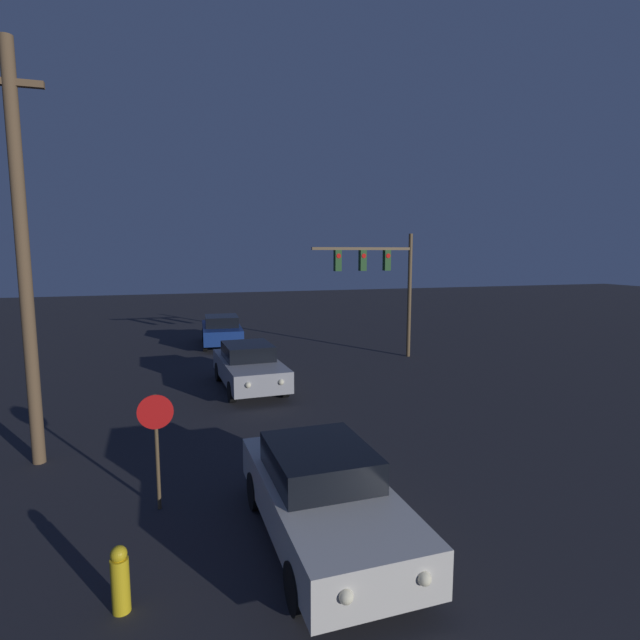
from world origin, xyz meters
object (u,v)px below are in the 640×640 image
Objects in this scene: stop_sign at (156,431)px; car_mid at (249,366)px; car_near at (323,495)px; utility_pole at (23,255)px; car_far at (222,330)px; fire_hydrant at (120,579)px; traffic_signal_mast at (381,273)px.

car_mid is at bearing 69.19° from stop_sign.
car_mid is 2.17× the size of stop_sign.
car_near is 8.14m from utility_pole.
car_far is at bearing -92.20° from car_mid.
car_far is at bearing 79.82° from fire_hydrant.
stop_sign reaches higher than car_mid.
car_far is at bearing -92.10° from car_near.
car_near is 0.52× the size of utility_pole.
utility_pole reaches higher than car_near.
car_near is 14.95m from traffic_signal_mast.
traffic_signal_mast is 6.00× the size of fire_hydrant.
car_far is 5.15× the size of fire_hydrant.
traffic_signal_mast is (6.83, 12.95, 3.04)m from car_near.
car_mid is 8.35m from utility_pole.
stop_sign is (-9.44, -11.07, -2.33)m from traffic_signal_mast.
car_mid is at bearing -86.41° from car_far.
utility_pole is at bearing -109.17° from car_far.
stop_sign is 2.90m from fire_hydrant.
fire_hydrant is at bearing 69.55° from car_mid.
utility_pole reaches higher than stop_sign.
utility_pole is 9.82× the size of fire_hydrant.
car_far is (-0.02, 8.55, 0.00)m from car_mid.
traffic_signal_mast reaches higher than car_near.
utility_pole reaches higher than fire_hydrant.
fire_hydrant is (-9.90, -13.73, -3.38)m from traffic_signal_mast.
stop_sign is at bearing 66.88° from car_mid.
car_far is (0.35, 18.24, 0.00)m from car_near.
traffic_signal_mast reaches higher than fire_hydrant.
traffic_signal_mast is 14.55m from utility_pole.
car_far is 16.64m from stop_sign.
fire_hydrant is at bearing -96.69° from car_far.
car_far is 0.52× the size of utility_pole.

